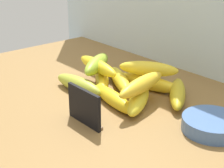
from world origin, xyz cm
name	(u,v)px	position (x,y,z in cm)	size (l,w,h in cm)	color
counter_top	(88,108)	(0.00, 0.00, 1.50)	(110.00, 76.00, 3.00)	olive
chalkboard_sign	(84,108)	(8.36, -7.15, 6.86)	(11.00, 1.80, 8.40)	black
fruit_bowl	(212,124)	(29.04, 11.92, 4.54)	(13.21, 13.21, 3.09)	#486AA4
banana_0	(148,83)	(3.91, 17.79, 4.99)	(20.98, 3.98, 3.98)	yellow
banana_1	(178,93)	(14.10, 18.34, 5.00)	(18.83, 4.00, 4.00)	gold
banana_2	(102,77)	(-7.76, 10.89, 4.84)	(19.38, 3.68, 3.68)	yellow
banana_3	(113,98)	(5.37, 3.88, 4.85)	(18.45, 3.71, 3.71)	yellow
banana_4	(138,100)	(10.64, 7.60, 5.08)	(16.39, 4.16, 4.16)	yellow
banana_5	(78,85)	(-7.14, 2.16, 5.14)	(17.45, 4.27, 4.27)	#AAB735
banana_6	(120,80)	(-2.42, 13.28, 4.95)	(19.94, 3.89, 3.89)	yellow
banana_7	(148,69)	(3.84, 17.96, 9.03)	(16.38, 4.10, 4.10)	yellow
banana_8	(142,84)	(10.64, 8.59, 9.03)	(18.26, 3.75, 3.75)	yellow
banana_9	(98,66)	(-8.10, 9.68, 8.56)	(18.11, 3.76, 3.76)	yellow
banana_10	(97,64)	(-8.84, 9.97, 8.81)	(16.02, 4.26, 4.26)	#95B82D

